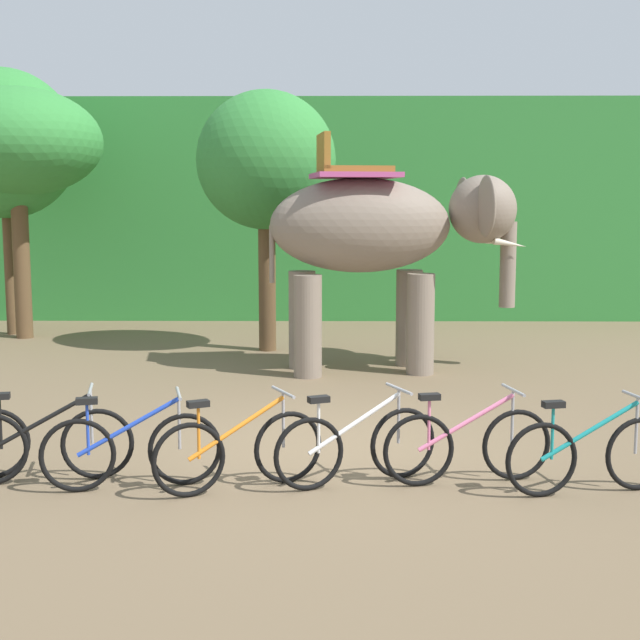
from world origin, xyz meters
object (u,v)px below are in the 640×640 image
bike_white (356,445)px  bike_teal (591,454)px  tree_center_right (16,143)px  bike_pink (468,444)px  tree_center (266,162)px  bike_black (44,444)px  bike_orange (239,450)px  bike_blue (131,449)px  tree_center_left (4,144)px  elephant (382,234)px

bike_white → bike_teal: bearing=-6.8°
tree_center_right → bike_pink: tree_center_right is taller
tree_center → bike_black: tree_center is taller
bike_orange → bike_blue: bearing=178.5°
tree_center_left → bike_teal: 13.92m
tree_center_left → bike_pink: 13.00m
bike_blue → bike_pink: 3.23m
tree_center_right → bike_white: (6.40, -9.25, -3.47)m
elephant → bike_white: elephant is taller
bike_orange → bike_white: (1.12, 0.18, 0.00)m
bike_orange → tree_center_left: bearing=119.9°
tree_center_left → bike_white: (6.83, -9.75, -3.49)m
bike_black → tree_center_left: bearing=111.3°
bike_black → bike_blue: same height
bike_orange → elephant: bearing=74.4°
elephant → bike_white: size_ratio=2.66×
bike_orange → bike_pink: (2.20, 0.22, 0.00)m
bike_black → tree_center: bearing=78.1°
tree_center → elephant: tree_center is taller
tree_center_left → tree_center_right: bearing=-49.4°
tree_center_left → tree_center_right: tree_center_left is taller
tree_center_left → bike_blue: size_ratio=3.21×
bike_black → bike_blue: 0.91m
bike_blue → bike_teal: size_ratio=1.00×
bike_blue → bike_white: 2.15m
bike_teal → tree_center: bearing=114.0°
tree_center_left → tree_center: bearing=-19.9°
tree_center → bike_white: size_ratio=2.96×
tree_center → bike_white: 8.48m
tree_center_left → tree_center: tree_center_left is taller
bike_orange → bike_teal: same height
bike_blue → bike_white: bearing=4.1°
elephant → tree_center: bearing=135.6°
bike_pink → bike_teal: 1.14m
bike_blue → bike_pink: (3.22, 0.20, 0.00)m
tree_center_left → bike_blue: 11.50m
tree_center_left → bike_pink: (7.91, -9.71, -3.49)m
tree_center → bike_orange: size_ratio=3.02×
bike_blue → bike_pink: bearing=3.5°
tree_center_right → bike_orange: 11.35m
elephant → bike_orange: 6.53m
bike_white → bike_blue: bearing=-175.9°
bike_black → bike_white: 3.04m
bike_white → tree_center_left: bearing=125.0°
tree_center_right → bike_pink: size_ratio=2.94×
bike_black → elephant: bearing=58.2°
bike_orange → bike_teal: size_ratio=0.93×
tree_center_left → elephant: size_ratio=1.27×
bike_teal → bike_black: bearing=176.8°
bike_white → bike_teal: size_ratio=0.95×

